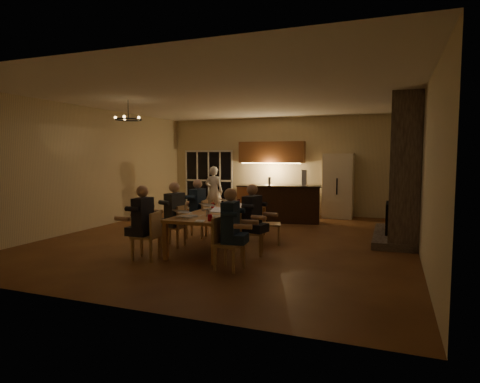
% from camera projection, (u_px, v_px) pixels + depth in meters
% --- Properties ---
extents(floor, '(9.00, 9.00, 0.00)m').
position_uv_depth(floor, '(232.00, 238.00, 9.36)').
color(floor, brown).
rests_on(floor, ground).
extents(back_wall, '(8.00, 0.04, 3.20)m').
position_uv_depth(back_wall, '(282.00, 166.00, 13.43)').
color(back_wall, tan).
rests_on(back_wall, ground).
extents(left_wall, '(0.04, 9.00, 3.20)m').
position_uv_depth(left_wall, '(92.00, 168.00, 10.65)').
color(left_wall, tan).
rests_on(left_wall, ground).
extents(right_wall, '(0.04, 9.00, 3.20)m').
position_uv_depth(right_wall, '(423.00, 172.00, 7.80)').
color(right_wall, tan).
rests_on(right_wall, ground).
extents(ceiling, '(8.00, 9.00, 0.04)m').
position_uv_depth(ceiling, '(232.00, 99.00, 9.08)').
color(ceiling, white).
rests_on(ceiling, back_wall).
extents(french_doors, '(1.86, 0.08, 2.10)m').
position_uv_depth(french_doors, '(209.00, 180.00, 14.39)').
color(french_doors, black).
rests_on(french_doors, ground).
extents(fireplace, '(0.58, 2.50, 3.20)m').
position_uv_depth(fireplace, '(404.00, 170.00, 9.03)').
color(fireplace, '#6F6357').
rests_on(fireplace, ground).
extents(kitchenette, '(2.24, 0.68, 2.40)m').
position_uv_depth(kitchenette, '(271.00, 178.00, 13.28)').
color(kitchenette, brown).
rests_on(kitchenette, ground).
extents(refrigerator, '(0.90, 0.68, 2.00)m').
position_uv_depth(refrigerator, '(338.00, 186.00, 12.47)').
color(refrigerator, '#F0E6C9').
rests_on(refrigerator, ground).
extents(dining_table, '(1.10, 3.03, 0.75)m').
position_uv_depth(dining_table, '(221.00, 228.00, 8.56)').
color(dining_table, '#C3804E').
rests_on(dining_table, ground).
extents(bar_island, '(2.12, 1.00, 1.08)m').
position_uv_depth(bar_island, '(286.00, 204.00, 11.62)').
color(bar_island, black).
rests_on(bar_island, ground).
extents(chair_left_near, '(0.50, 0.50, 0.89)m').
position_uv_depth(chair_left_near, '(146.00, 236.00, 7.42)').
color(chair_left_near, tan).
rests_on(chair_left_near, ground).
extents(chair_left_mid, '(0.47, 0.47, 0.89)m').
position_uv_depth(chair_left_mid, '(173.00, 226.00, 8.45)').
color(chair_left_mid, tan).
rests_on(chair_left_mid, ground).
extents(chair_left_far, '(0.51, 0.51, 0.89)m').
position_uv_depth(chair_left_far, '(197.00, 219.00, 9.45)').
color(chair_left_far, tan).
rests_on(chair_left_far, ground).
extents(chair_right_near, '(0.49, 0.49, 0.89)m').
position_uv_depth(chair_right_near, '(229.00, 244.00, 6.73)').
color(chair_right_near, tan).
rests_on(chair_right_near, ground).
extents(chair_right_mid, '(0.52, 0.52, 0.89)m').
position_uv_depth(chair_right_mid, '(252.00, 232.00, 7.79)').
color(chair_right_mid, tan).
rests_on(chair_right_mid, ground).
extents(chair_right_far, '(0.54, 0.54, 0.89)m').
position_uv_depth(chair_right_far, '(271.00, 224.00, 8.75)').
color(chair_right_far, tan).
rests_on(chair_right_far, ground).
extents(person_left_near, '(0.60, 0.60, 1.38)m').
position_uv_depth(person_left_near, '(143.00, 223.00, 7.41)').
color(person_left_near, '#202129').
rests_on(person_left_near, ground).
extents(person_right_near, '(0.66, 0.66, 1.38)m').
position_uv_depth(person_right_near, '(230.00, 229.00, 6.78)').
color(person_right_near, '#1C2F47').
rests_on(person_right_near, ground).
extents(person_left_mid, '(0.71, 0.71, 1.38)m').
position_uv_depth(person_left_mid, '(175.00, 215.00, 8.36)').
color(person_left_mid, '#3A3F44').
rests_on(person_left_mid, ground).
extents(person_right_mid, '(0.70, 0.70, 1.38)m').
position_uv_depth(person_right_mid, '(252.00, 219.00, 7.79)').
color(person_right_mid, '#202129').
rests_on(person_right_mid, ground).
extents(person_left_far, '(0.62, 0.62, 1.38)m').
position_uv_depth(person_left_far, '(198.00, 208.00, 9.45)').
color(person_left_far, '#1C2F47').
rests_on(person_left_far, ground).
extents(standing_person, '(0.61, 0.42, 1.60)m').
position_uv_depth(standing_person, '(214.00, 191.00, 12.76)').
color(standing_person, silver).
rests_on(standing_person, ground).
extents(chandelier, '(0.60, 0.60, 0.03)m').
position_uv_depth(chandelier, '(128.00, 120.00, 9.16)').
color(chandelier, black).
rests_on(chandelier, ceiling).
extents(laptop_a, '(0.32, 0.28, 0.23)m').
position_uv_depth(laptop_a, '(185.00, 211.00, 7.67)').
color(laptop_a, silver).
rests_on(laptop_a, dining_table).
extents(laptop_b, '(0.36, 0.32, 0.23)m').
position_uv_depth(laptop_b, '(216.00, 211.00, 7.71)').
color(laptop_b, silver).
rests_on(laptop_b, dining_table).
extents(laptop_c, '(0.33, 0.29, 0.23)m').
position_uv_depth(laptop_c, '(210.00, 205.00, 8.72)').
color(laptop_c, silver).
rests_on(laptop_c, dining_table).
extents(laptop_d, '(0.40, 0.38, 0.23)m').
position_uv_depth(laptop_d, '(234.00, 206.00, 8.41)').
color(laptop_d, silver).
rests_on(laptop_d, dining_table).
extents(laptop_e, '(0.38, 0.35, 0.23)m').
position_uv_depth(laptop_e, '(230.00, 200.00, 9.60)').
color(laptop_e, silver).
rests_on(laptop_e, dining_table).
extents(laptop_f, '(0.36, 0.32, 0.23)m').
position_uv_depth(laptop_f, '(252.00, 201.00, 9.44)').
color(laptop_f, silver).
rests_on(laptop_f, dining_table).
extents(mug_front, '(0.09, 0.09, 0.10)m').
position_uv_depth(mug_front, '(209.00, 211.00, 8.21)').
color(mug_front, white).
rests_on(mug_front, dining_table).
extents(mug_mid, '(0.08, 0.08, 0.10)m').
position_uv_depth(mug_mid, '(233.00, 206.00, 8.97)').
color(mug_mid, white).
rests_on(mug_mid, dining_table).
extents(mug_back, '(0.08, 0.08, 0.10)m').
position_uv_depth(mug_back, '(220.00, 204.00, 9.37)').
color(mug_back, white).
rests_on(mug_back, dining_table).
extents(redcup_near, '(0.09, 0.09, 0.12)m').
position_uv_depth(redcup_near, '(210.00, 218.00, 7.22)').
color(redcup_near, '#B10B1A').
rests_on(redcup_near, dining_table).
extents(redcup_mid, '(0.08, 0.08, 0.12)m').
position_uv_depth(redcup_mid, '(213.00, 205.00, 9.03)').
color(redcup_mid, '#B10B1A').
rests_on(redcup_mid, dining_table).
extents(redcup_far, '(0.10, 0.10, 0.12)m').
position_uv_depth(redcup_far, '(249.00, 202.00, 9.74)').
color(redcup_far, '#B10B1A').
rests_on(redcup_far, dining_table).
extents(can_silver, '(0.07, 0.07, 0.12)m').
position_uv_depth(can_silver, '(208.00, 213.00, 7.86)').
color(can_silver, '#B2B2B7').
rests_on(can_silver, dining_table).
extents(can_cola, '(0.07, 0.07, 0.12)m').
position_uv_depth(can_cola, '(239.00, 201.00, 9.84)').
color(can_cola, '#3F0F0C').
rests_on(can_cola, dining_table).
extents(plate_near, '(0.25, 0.25, 0.02)m').
position_uv_depth(plate_near, '(225.00, 215.00, 7.87)').
color(plate_near, white).
rests_on(plate_near, dining_table).
extents(plate_left, '(0.22, 0.22, 0.02)m').
position_uv_depth(plate_left, '(192.00, 216.00, 7.79)').
color(plate_left, white).
rests_on(plate_left, dining_table).
extents(plate_far, '(0.25, 0.25, 0.02)m').
position_uv_depth(plate_far, '(254.00, 207.00, 9.08)').
color(plate_far, white).
rests_on(plate_far, dining_table).
extents(notepad, '(0.22, 0.27, 0.01)m').
position_uv_depth(notepad, '(200.00, 221.00, 7.17)').
color(notepad, white).
rests_on(notepad, dining_table).
extents(bar_bottle, '(0.08, 0.08, 0.24)m').
position_uv_depth(bar_bottle, '(269.00, 181.00, 11.58)').
color(bar_bottle, '#99999E').
rests_on(bar_bottle, bar_island).
extents(bar_blender, '(0.18, 0.18, 0.45)m').
position_uv_depth(bar_blender, '(304.00, 178.00, 11.39)').
color(bar_blender, silver).
rests_on(bar_blender, bar_island).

